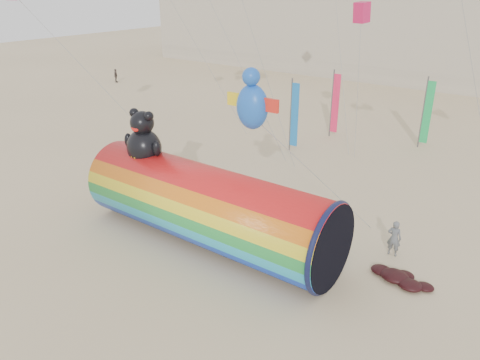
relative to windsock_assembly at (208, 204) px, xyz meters
The scene contains 5 objects.
ground 2.10m from the windsock_assembly, 112.69° to the left, with size 160.00×160.00×0.00m, color #CCB58C.
windsock_assembly is the anchor object (origin of this frame).
kite_handler 8.49m from the windsock_assembly, 28.06° to the left, with size 0.62×0.41×1.70m, color slate.
fabric_bundle 8.84m from the windsock_assembly, 14.33° to the left, with size 2.62×1.35×0.41m.
festival_banners 16.96m from the windsock_assembly, 91.88° to the left, with size 7.94×6.30×5.20m.
Camera 1 is at (12.91, -15.36, 11.44)m, focal length 35.00 mm.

